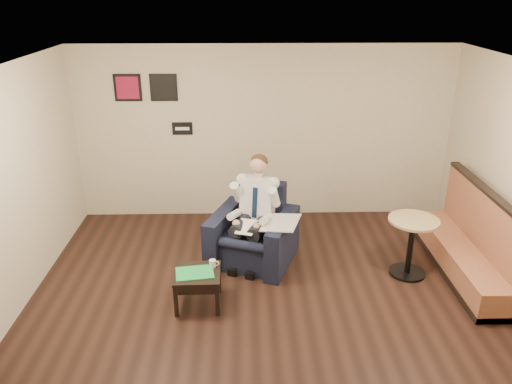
{
  "coord_description": "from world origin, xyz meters",
  "views": [
    {
      "loc": [
        -0.31,
        -4.73,
        3.61
      ],
      "look_at": [
        -0.17,
        1.2,
        1.14
      ],
      "focal_mm": 35.0,
      "sensor_mm": 36.0,
      "label": 1
    }
  ],
  "objects_px": {
    "smartphone": "(202,265)",
    "cafe_table": "(410,247)",
    "armchair": "(253,227)",
    "banquette": "(466,234)",
    "seated_man": "(249,218)",
    "coffee_mug": "(212,263)",
    "side_table": "(198,288)",
    "green_folder": "(195,273)"
  },
  "relations": [
    {
      "from": "smartphone",
      "to": "cafe_table",
      "type": "xyz_separation_m",
      "value": [
        2.71,
        0.47,
        -0.04
      ]
    },
    {
      "from": "armchair",
      "to": "banquette",
      "type": "height_order",
      "value": "banquette"
    },
    {
      "from": "armchair",
      "to": "seated_man",
      "type": "xyz_separation_m",
      "value": [
        -0.05,
        -0.13,
        0.19
      ]
    },
    {
      "from": "armchair",
      "to": "seated_man",
      "type": "height_order",
      "value": "seated_man"
    },
    {
      "from": "coffee_mug",
      "to": "cafe_table",
      "type": "relative_size",
      "value": 0.12
    },
    {
      "from": "seated_man",
      "to": "coffee_mug",
      "type": "relative_size",
      "value": 15.18
    },
    {
      "from": "side_table",
      "to": "armchair",
      "type": "bearing_deg",
      "value": 56.93
    },
    {
      "from": "cafe_table",
      "to": "banquette",
      "type": "bearing_deg",
      "value": 1.51
    },
    {
      "from": "seated_man",
      "to": "green_folder",
      "type": "bearing_deg",
      "value": -105.14
    },
    {
      "from": "side_table",
      "to": "coffee_mug",
      "type": "xyz_separation_m",
      "value": [
        0.18,
        0.12,
        0.27
      ]
    },
    {
      "from": "seated_man",
      "to": "armchair",
      "type": "bearing_deg",
      "value": 90.0
    },
    {
      "from": "seated_man",
      "to": "green_folder",
      "type": "distance_m",
      "value": 1.17
    },
    {
      "from": "green_folder",
      "to": "armchair",
      "type": "bearing_deg",
      "value": 56.33
    },
    {
      "from": "coffee_mug",
      "to": "smartphone",
      "type": "xyz_separation_m",
      "value": [
        -0.13,
        0.04,
        -0.04
      ]
    },
    {
      "from": "armchair",
      "to": "side_table",
      "type": "distance_m",
      "value": 1.28
    },
    {
      "from": "cafe_table",
      "to": "smartphone",
      "type": "bearing_deg",
      "value": -170.22
    },
    {
      "from": "green_folder",
      "to": "cafe_table",
      "type": "distance_m",
      "value": 2.86
    },
    {
      "from": "side_table",
      "to": "cafe_table",
      "type": "distance_m",
      "value": 2.83
    },
    {
      "from": "seated_man",
      "to": "smartphone",
      "type": "relative_size",
      "value": 10.3
    },
    {
      "from": "coffee_mug",
      "to": "smartphone",
      "type": "height_order",
      "value": "coffee_mug"
    },
    {
      "from": "coffee_mug",
      "to": "banquette",
      "type": "relative_size",
      "value": 0.04
    },
    {
      "from": "banquette",
      "to": "coffee_mug",
      "type": "bearing_deg",
      "value": -170.99
    },
    {
      "from": "side_table",
      "to": "smartphone",
      "type": "bearing_deg",
      "value": 73.59
    },
    {
      "from": "armchair",
      "to": "seated_man",
      "type": "relative_size",
      "value": 0.75
    },
    {
      "from": "armchair",
      "to": "smartphone",
      "type": "height_order",
      "value": "armchair"
    },
    {
      "from": "armchair",
      "to": "smartphone",
      "type": "relative_size",
      "value": 7.77
    },
    {
      "from": "armchair",
      "to": "cafe_table",
      "type": "xyz_separation_m",
      "value": [
        2.08,
        -0.41,
        -0.11
      ]
    },
    {
      "from": "coffee_mug",
      "to": "cafe_table",
      "type": "height_order",
      "value": "cafe_table"
    },
    {
      "from": "side_table",
      "to": "green_folder",
      "type": "xyz_separation_m",
      "value": [
        -0.03,
        -0.02,
        0.23
      ]
    },
    {
      "from": "side_table",
      "to": "coffee_mug",
      "type": "height_order",
      "value": "coffee_mug"
    },
    {
      "from": "seated_man",
      "to": "cafe_table",
      "type": "relative_size",
      "value": 1.75
    },
    {
      "from": "seated_man",
      "to": "smartphone",
      "type": "bearing_deg",
      "value": -107.61
    },
    {
      "from": "armchair",
      "to": "side_table",
      "type": "xyz_separation_m",
      "value": [
        -0.68,
        -1.04,
        -0.3
      ]
    },
    {
      "from": "smartphone",
      "to": "seated_man",
      "type": "bearing_deg",
      "value": 61.33
    },
    {
      "from": "seated_man",
      "to": "side_table",
      "type": "distance_m",
      "value": 1.21
    },
    {
      "from": "armchair",
      "to": "coffee_mug",
      "type": "distance_m",
      "value": 1.05
    },
    {
      "from": "smartphone",
      "to": "cafe_table",
      "type": "distance_m",
      "value": 2.75
    },
    {
      "from": "armchair",
      "to": "cafe_table",
      "type": "bearing_deg",
      "value": 8.85
    },
    {
      "from": "armchair",
      "to": "coffee_mug",
      "type": "xyz_separation_m",
      "value": [
        -0.5,
        -0.92,
        -0.03
      ]
    },
    {
      "from": "armchair",
      "to": "side_table",
      "type": "height_order",
      "value": "armchair"
    },
    {
      "from": "green_folder",
      "to": "smartphone",
      "type": "relative_size",
      "value": 3.21
    },
    {
      "from": "cafe_table",
      "to": "seated_man",
      "type": "bearing_deg",
      "value": 172.3
    }
  ]
}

